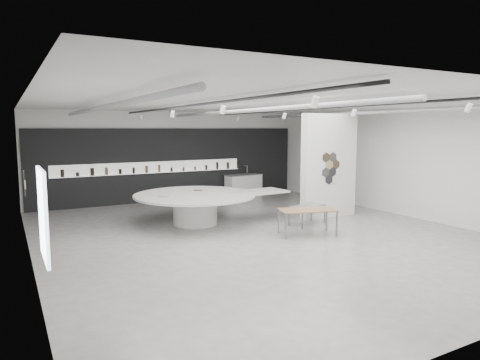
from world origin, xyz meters
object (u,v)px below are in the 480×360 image
sample_table_wood (307,211)px  display_island (198,204)px  kitchen_counter (244,185)px  partition_column (329,166)px  sample_table_stone (307,207)px

sample_table_wood → display_island: bearing=127.8°
sample_table_wood → kitchen_counter: bearing=74.8°
partition_column → sample_table_wood: (-2.28, -1.75, -1.10)m
display_island → kitchen_counter: kitchen_counter is taller
sample_table_wood → sample_table_stone: 1.36m
partition_column → display_island: partition_column is taller
sample_table_stone → kitchen_counter: 6.33m
partition_column → sample_table_wood: bearing=-142.6°
partition_column → kitchen_counter: size_ratio=1.98×
display_island → kitchen_counter: bearing=43.0°
display_island → sample_table_stone: display_island is taller
partition_column → kitchen_counter: bearing=93.1°
display_island → sample_table_stone: bearing=-34.0°
sample_table_wood → kitchen_counter: 7.56m
sample_table_stone → kitchen_counter: kitchen_counter is taller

